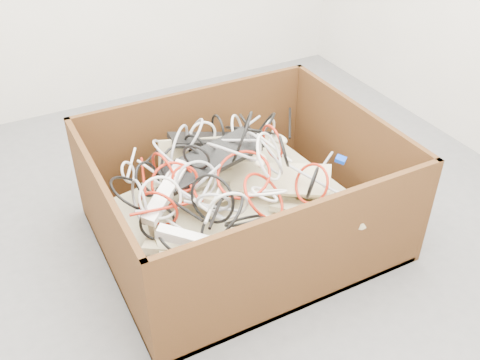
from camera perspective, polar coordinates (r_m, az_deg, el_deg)
name	(u,v)px	position (r m, az deg, el deg)	size (l,w,h in m)	color
ground	(236,219)	(2.63, -0.38, -4.15)	(3.00, 3.00, 0.00)	#565658
cardboard_box	(239,213)	(2.46, -0.15, -3.48)	(1.23, 1.02, 0.54)	#39280E
keyboard_pile	(241,189)	(2.37, 0.11, -0.94)	(0.97, 0.90, 0.38)	beige
mice_scatter	(228,172)	(2.32, -1.24, 0.82)	(0.72, 0.57, 0.20)	beige
power_strip_left	(166,192)	(2.21, -7.75, -1.23)	(0.32, 0.06, 0.04)	white
power_strip_right	(192,240)	(2.00, -5.07, -6.26)	(0.26, 0.05, 0.04)	white
vga_plug	(341,159)	(2.48, 10.53, 2.14)	(0.04, 0.04, 0.02)	#0D3ACE
cable_tangle	(218,170)	(2.27, -2.37, 1.10)	(1.06, 0.83, 0.44)	#A31C0B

